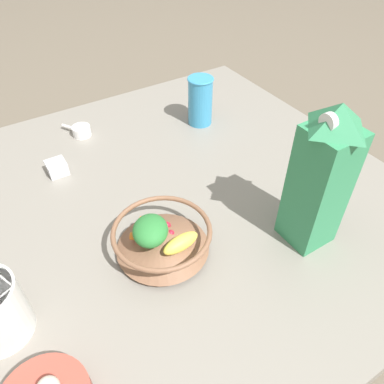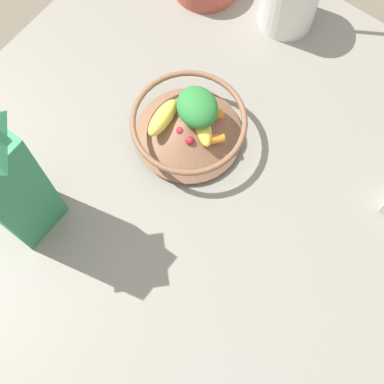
% 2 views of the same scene
% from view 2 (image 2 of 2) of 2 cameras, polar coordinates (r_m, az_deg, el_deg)
% --- Properties ---
extents(ground_plane, '(6.00, 6.00, 0.00)m').
position_cam_2_polar(ground_plane, '(0.92, 2.25, -4.49)').
color(ground_plane, '#665B4C').
extents(countertop, '(1.04, 1.04, 0.05)m').
position_cam_2_polar(countertop, '(0.90, 2.31, -4.05)').
color(countertop, gray).
rests_on(countertop, ground_plane).
extents(fruit_bowl, '(0.19, 0.19, 0.09)m').
position_cam_2_polar(fruit_bowl, '(0.90, -0.30, 7.16)').
color(fruit_bowl, brown).
rests_on(fruit_bowl, countertop).
extents(milk_carton, '(0.09, 0.09, 0.31)m').
position_cam_2_polar(milk_carton, '(0.78, -19.76, 1.30)').
color(milk_carton, '#338C59').
rests_on(milk_carton, countertop).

